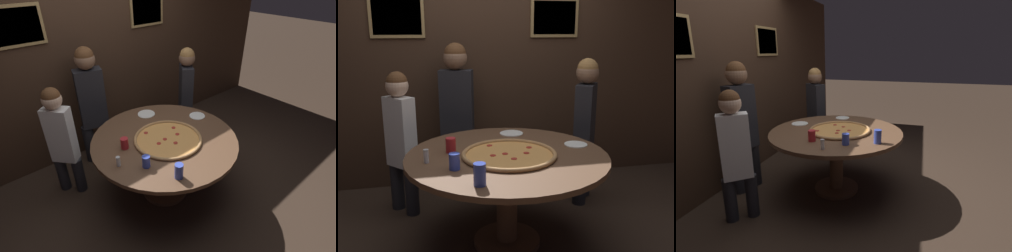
# 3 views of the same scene
# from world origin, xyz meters

# --- Properties ---
(ground_plane) EXTENTS (24.00, 24.00, 0.00)m
(ground_plane) POSITION_xyz_m (0.00, 0.00, 0.00)
(ground_plane) COLOR #38281E
(back_wall) EXTENTS (6.40, 0.08, 2.60)m
(back_wall) POSITION_xyz_m (0.00, 1.35, 1.30)
(back_wall) COLOR #3D281C
(back_wall) RESTS_ON ground_plane
(dining_table) EXTENTS (1.50, 1.50, 0.74)m
(dining_table) POSITION_xyz_m (0.00, 0.00, 0.60)
(dining_table) COLOR brown
(dining_table) RESTS_ON ground_plane
(giant_pizza) EXTENTS (0.70, 0.70, 0.03)m
(giant_pizza) POSITION_xyz_m (0.01, -0.05, 0.75)
(giant_pizza) COLOR #E0994C
(giant_pizza) RESTS_ON dining_table
(drink_cup_near_right) EXTENTS (0.07, 0.07, 0.11)m
(drink_cup_near_right) POSITION_xyz_m (-0.41, -0.23, 0.80)
(drink_cup_near_right) COLOR #384CB7
(drink_cup_near_right) RESTS_ON dining_table
(drink_cup_by_shaker) EXTENTS (0.07, 0.07, 0.11)m
(drink_cup_by_shaker) POSITION_xyz_m (-0.40, 0.12, 0.80)
(drink_cup_by_shaker) COLOR #B22328
(drink_cup_by_shaker) RESTS_ON dining_table
(drink_cup_far_left) EXTENTS (0.08, 0.08, 0.14)m
(drink_cup_far_left) POSITION_xyz_m (-0.28, -0.52, 0.81)
(drink_cup_far_left) COLOR #384CB7
(drink_cup_far_left) RESTS_ON dining_table
(white_plate_beside_cup) EXTENTS (0.18, 0.18, 0.01)m
(white_plate_beside_cup) POSITION_xyz_m (0.59, 0.10, 0.74)
(white_plate_beside_cup) COLOR white
(white_plate_beside_cup) RESTS_ON dining_table
(white_plate_near_front) EXTENTS (0.20, 0.20, 0.01)m
(white_plate_near_front) POSITION_xyz_m (0.16, 0.53, 0.74)
(white_plate_near_front) COLOR white
(white_plate_near_front) RESTS_ON dining_table
(condiment_shaker) EXTENTS (0.04, 0.04, 0.10)m
(condiment_shaker) POSITION_xyz_m (-0.59, -0.06, 0.79)
(condiment_shaker) COLOR silver
(condiment_shaker) RESTS_ON dining_table
(diner_far_right) EXTENTS (0.40, 0.24, 1.51)m
(diner_far_right) POSITION_xyz_m (-0.27, 1.05, 0.86)
(diner_far_right) COLOR #232328
(diner_far_right) RESTS_ON ground_plane
(diner_side_right) EXTENTS (0.30, 0.32, 1.29)m
(diner_side_right) POSITION_xyz_m (-0.80, 0.72, 0.73)
(diner_side_right) COLOR #232328
(diner_side_right) RESTS_ON ground_plane
(diner_far_left) EXTENTS (0.30, 0.35, 1.38)m
(diner_far_left) POSITION_xyz_m (0.89, 0.61, 0.78)
(diner_far_left) COLOR #232328
(diner_far_left) RESTS_ON ground_plane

